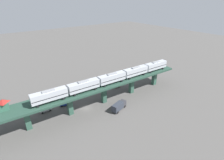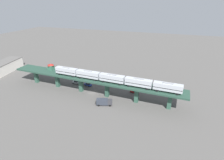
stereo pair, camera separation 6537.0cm
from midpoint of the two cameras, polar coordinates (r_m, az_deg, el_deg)
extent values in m
plane|color=#514F4C|center=(76.11, -33.83, -13.46)|extent=(400.00, 400.00, 0.00)
cube|color=#244135|center=(71.85, -35.42, -8.24)|extent=(12.61, 92.29, 0.80)
cube|color=#2D5142|center=(79.89, -6.67, -3.54)|extent=(1.88, 1.88, 7.82)
cube|color=#2D5142|center=(75.35, -16.86, -6.51)|extent=(1.88, 1.88, 7.82)
cube|color=#2D5142|center=(73.63, -28.05, -9.50)|extent=(1.88, 1.88, 7.82)
cube|color=#2D5142|center=(74.93, -39.50, -12.13)|extent=(1.88, 1.88, 7.82)
cube|color=#2D5142|center=(79.11, -50.33, -14.16)|extent=(1.88, 1.88, 7.82)
cube|color=#ADB2BA|center=(74.87, -7.54, 0.55)|extent=(3.35, 12.12, 3.10)
cube|color=black|center=(74.99, -7.53, 0.34)|extent=(3.38, 11.88, 0.24)
cube|color=gray|center=(74.16, -7.61, 1.76)|extent=(1.59, 4.26, 0.36)
cylinder|color=black|center=(76.57, -4.25, -0.45)|extent=(0.26, 0.85, 0.84)
cylinder|color=black|center=(78.45, -5.12, 0.18)|extent=(0.26, 0.85, 0.84)
cylinder|color=black|center=(73.27, -9.94, -2.05)|extent=(0.26, 0.85, 0.84)
cylinder|color=black|center=(75.24, -10.70, -1.35)|extent=(0.26, 0.85, 0.84)
cube|color=#ADB2BA|center=(70.87, -16.63, -1.87)|extent=(3.35, 12.12, 3.10)
cube|color=black|center=(71.00, -16.60, -2.08)|extent=(3.38, 11.88, 0.24)
cube|color=gray|center=(70.12, -16.81, -0.61)|extent=(1.59, 4.26, 0.36)
cylinder|color=black|center=(71.93, -12.97, -2.90)|extent=(0.26, 0.85, 0.84)
cylinder|color=black|center=(73.93, -13.67, -2.16)|extent=(0.26, 0.85, 0.84)
cylinder|color=black|center=(69.94, -19.35, -4.64)|extent=(0.26, 0.85, 0.84)
cylinder|color=black|center=(72.00, -19.88, -3.83)|extent=(0.26, 0.85, 0.84)
cube|color=#ADB2BA|center=(68.97, -26.54, -4.44)|extent=(3.35, 12.12, 3.10)
cube|color=black|center=(69.11, -26.49, -4.65)|extent=(3.38, 11.88, 0.24)
cube|color=gray|center=(68.21, -26.82, -3.17)|extent=(1.59, 4.26, 0.36)
cylinder|color=black|center=(69.31, -22.66, -5.52)|extent=(0.26, 0.85, 0.84)
cylinder|color=black|center=(71.38, -23.10, -4.67)|extent=(0.26, 0.85, 0.84)
cylinder|color=black|center=(68.79, -29.45, -7.25)|extent=(0.26, 0.85, 0.84)
cylinder|color=black|center=(70.88, -29.68, -6.34)|extent=(0.26, 0.85, 0.84)
cube|color=#ADB2BA|center=(69.35, -36.74, -6.93)|extent=(3.35, 12.12, 3.10)
cube|color=black|center=(69.49, -36.68, -7.14)|extent=(3.38, 11.88, 0.24)
cube|color=gray|center=(68.59, -37.11, -5.69)|extent=(1.59, 4.26, 0.36)
cylinder|color=black|center=(68.92, -32.87, -8.09)|extent=(0.26, 0.85, 0.84)
cylinder|color=black|center=(71.01, -32.99, -7.15)|extent=(0.26, 0.85, 0.84)
cylinder|color=black|center=(69.93, -39.66, -9.64)|extent=(0.26, 0.85, 0.84)
cylinder|color=black|center=(71.99, -39.57, -8.68)|extent=(0.26, 0.85, 0.84)
cube|color=#ADB2BA|center=(71.97, -46.60, -9.11)|extent=(3.35, 12.12, 3.10)
cube|color=black|center=(72.10, -46.53, -9.31)|extent=(3.38, 11.88, 0.24)
cube|color=gray|center=(71.24, -47.04, -7.93)|extent=(1.59, 4.26, 0.36)
cylinder|color=black|center=(70.81, -42.98, -10.35)|extent=(0.26, 0.85, 0.84)
cylinder|color=black|center=(72.84, -42.79, -9.38)|extent=(0.26, 0.85, 0.84)
cylinder|color=black|center=(73.26, -49.37, -11.61)|extent=(0.26, 0.85, 0.84)
cylinder|color=black|center=(75.22, -48.99, -10.64)|extent=(0.26, 0.85, 0.84)
cube|color=#33604C|center=(80.48, -54.90, -10.30)|extent=(2.93, 2.93, 2.50)
pyramid|color=maroon|center=(79.80, -55.33, -9.27)|extent=(3.36, 3.36, 0.90)
cube|color=#233D93|center=(82.33, -38.49, -11.28)|extent=(2.83, 4.71, 0.80)
cube|color=#1E2328|center=(81.89, -38.54, -10.82)|extent=(2.13, 2.54, 0.76)
cylinder|color=black|center=(81.39, -37.59, -11.75)|extent=(0.40, 0.70, 0.66)
cylinder|color=black|center=(82.75, -37.34, -11.07)|extent=(0.40, 0.70, 0.66)
cylinder|color=black|center=(82.35, -39.51, -11.94)|extent=(0.40, 0.70, 0.66)
cylinder|color=black|center=(83.70, -39.22, -11.27)|extent=(0.40, 0.70, 0.66)
cube|color=#B7BABF|center=(84.10, -43.77, -12.32)|extent=(1.96, 4.46, 0.80)
cube|color=#1E2328|center=(83.68, -43.84, -11.86)|extent=(1.72, 2.26, 0.76)
cylinder|color=black|center=(83.24, -42.80, -12.67)|extent=(0.26, 0.67, 0.66)
cylinder|color=black|center=(84.67, -42.69, -12.03)|extent=(0.26, 0.67, 0.66)
cylinder|color=black|center=(83.96, -44.71, -13.05)|extent=(0.26, 0.67, 0.66)
cylinder|color=black|center=(85.37, -44.56, -12.41)|extent=(0.26, 0.67, 0.66)
cube|color=#AD1E1E|center=(83.48, -20.40, -6.29)|extent=(3.02, 4.74, 0.80)
cube|color=#1E2328|center=(83.08, -20.38, -5.82)|extent=(2.22, 2.59, 0.76)
cylinder|color=black|center=(82.86, -19.36, -6.69)|extent=(0.42, 0.70, 0.66)
cylinder|color=black|center=(84.34, -19.40, -6.09)|extent=(0.42, 0.70, 0.66)
cylinder|color=black|center=(83.05, -21.33, -6.95)|extent=(0.42, 0.70, 0.66)
cylinder|color=black|center=(84.52, -21.33, -6.36)|extent=(0.42, 0.70, 0.66)
cube|color=#333338|center=(69.06, -23.06, -13.14)|extent=(2.68, 2.55, 2.30)
cube|color=#2D333D|center=(67.79, -25.70, -14.32)|extent=(3.71, 5.64, 2.70)
cylinder|color=black|center=(69.04, -22.44, -14.25)|extent=(0.62, 1.06, 1.00)
cylinder|color=black|center=(70.47, -23.33, -13.53)|extent=(0.62, 1.06, 1.00)
cylinder|color=black|center=(67.41, -26.20, -16.19)|extent=(0.62, 1.06, 1.00)
cylinder|color=black|center=(68.94, -27.06, -15.36)|extent=(0.62, 1.06, 1.00)
cylinder|color=black|center=(83.06, -32.61, -7.15)|extent=(0.20, 0.20, 6.50)
sphere|color=beige|center=(81.48, -33.17, -5.07)|extent=(0.44, 0.44, 0.44)
camera|label=1|loc=(32.68, -106.67, -11.07)|focal=28.00mm
camera|label=2|loc=(32.68, 73.33, 11.07)|focal=28.00mm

